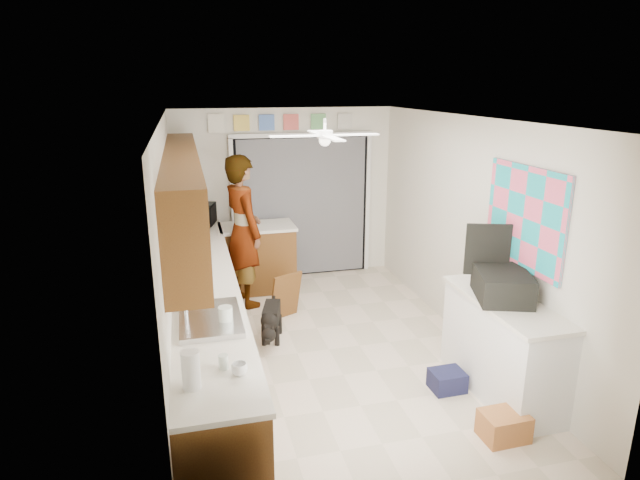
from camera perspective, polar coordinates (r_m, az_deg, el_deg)
floor at (r=6.04m, az=0.95°, el=-11.58°), size 5.00×5.00×0.00m
ceiling at (r=5.34m, az=1.08°, el=12.82°), size 5.00×5.00×0.00m
wall_back at (r=7.93m, az=-3.74°, el=4.85°), size 3.20×0.00×3.20m
wall_front at (r=3.39m, az=12.42°, el=-11.90°), size 3.20×0.00×3.20m
wall_left at (r=5.39m, az=-15.65°, el=-1.33°), size 0.00×5.00×5.00m
wall_right at (r=6.16m, az=15.52°, el=0.91°), size 0.00×5.00×5.00m
left_base_cabinets at (r=5.67m, az=-11.97°, el=-8.84°), size 0.60×4.80×0.90m
left_countertop at (r=5.49m, az=-12.15°, el=-4.39°), size 0.62×4.80×0.04m
upper_cabinets at (r=5.44m, az=-14.38°, el=4.94°), size 0.32×4.00×0.80m
sink_basin at (r=4.55m, az=-11.61°, el=-8.34°), size 0.50×0.76×0.06m
faucet at (r=4.51m, az=-14.11°, el=-7.41°), size 0.03×0.03×0.22m
peninsula_base at (r=7.59m, az=-6.65°, el=-2.02°), size 1.00×0.60×0.90m
peninsula_top at (r=7.45m, az=-6.77°, el=1.41°), size 1.04×0.64×0.04m
back_opening_recess at (r=7.99m, az=-1.91°, el=3.50°), size 2.00×0.06×2.10m
curtain_panel at (r=7.96m, az=-1.85°, el=3.44°), size 1.90×0.03×2.05m
door_trim_left at (r=7.82m, az=-9.20°, el=3.00°), size 0.06×0.04×2.10m
door_trim_right at (r=8.24m, az=5.09°, el=3.84°), size 0.06×0.04×2.10m
door_trim_head at (r=7.80m, az=-1.94°, el=11.14°), size 2.10×0.04×0.06m
header_frame_0 at (r=7.67m, az=-8.36°, el=12.25°), size 0.22×0.02×0.22m
header_frame_1 at (r=7.72m, az=-5.72°, el=12.36°), size 0.22×0.02×0.22m
header_frame_2 at (r=7.78m, az=-3.11°, el=12.45°), size 0.22×0.02×0.22m
header_frame_3 at (r=7.87m, az=-0.18°, el=12.52°), size 0.22×0.02×0.22m
header_frame_4 at (r=7.97m, az=2.68°, el=12.55°), size 0.22×0.02×0.22m
route66_sign at (r=7.65m, az=-11.02°, el=12.11°), size 0.22×0.02×0.26m
right_counter_base at (r=5.37m, az=18.83°, el=-10.91°), size 0.50×1.40×0.90m
right_counter_top at (r=5.17m, az=19.21°, el=-6.28°), size 0.54×1.44×0.04m
abstract_painting at (r=5.24m, az=20.98°, el=2.25°), size 0.03×1.15×0.95m
ceiling_fan at (r=5.55m, az=0.52°, el=11.09°), size 1.14×1.14×0.24m
microwave at (r=7.54m, az=-12.64°, el=2.57°), size 0.47×0.59×0.28m
soap_bottle at (r=5.27m, az=-12.74°, el=-3.54°), size 0.13×0.13×0.26m
cup at (r=3.74m, az=-8.59°, el=-13.46°), size 0.13×0.13×0.09m
jar_a at (r=4.44m, az=-10.03°, el=-8.00°), size 0.12×0.12×0.16m
jar_b at (r=3.83m, az=-10.26°, el=-12.68°), size 0.09×0.09×0.10m
paper_towel_roll at (r=3.62m, az=-13.61°, el=-13.33°), size 0.15×0.15×0.26m
suitcase at (r=5.15m, az=18.87°, el=-4.57°), size 0.62×0.71×0.26m
suitcase_rim at (r=5.19m, az=18.76°, el=-5.70°), size 0.60×0.69×0.02m
suitcase_lid at (r=5.30m, az=17.44°, el=-0.98°), size 0.41×0.16×0.50m
cardboard_box at (r=4.91m, az=19.02°, el=-18.22°), size 0.38×0.29×0.23m
navy_crate at (r=5.43m, az=13.41°, el=-14.37°), size 0.32×0.27×0.19m
cabinet_door_panel at (r=6.66m, az=-3.68°, el=-5.97°), size 0.43×0.31×0.60m
man at (r=6.97m, az=-8.19°, el=0.94°), size 0.67×0.83×1.99m
dog at (r=6.18m, az=-5.18°, el=-8.54°), size 0.40×0.64×0.47m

